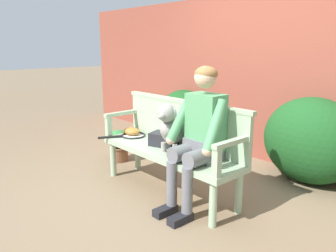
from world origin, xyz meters
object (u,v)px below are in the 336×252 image
(dog_on_bench, at_px, (172,127))
(baseball_glove, at_px, (132,131))
(tennis_racket, at_px, (131,136))
(person_seated, at_px, (199,133))
(garden_bench, at_px, (168,155))
(sports_bag, at_px, (164,139))
(potted_plant, at_px, (119,144))

(dog_on_bench, xyz_separation_m, baseball_glove, (-0.78, 0.06, -0.21))
(tennis_racket, bearing_deg, person_seated, -1.33)
(baseball_glove, bearing_deg, garden_bench, -11.89)
(person_seated, height_order, baseball_glove, person_seated)
(dog_on_bench, relative_size, tennis_racket, 0.87)
(garden_bench, height_order, dog_on_bench, dog_on_bench)
(tennis_racket, bearing_deg, sports_bag, 4.85)
(person_seated, relative_size, tennis_racket, 2.33)
(person_seated, relative_size, sports_bag, 4.79)
(sports_bag, bearing_deg, dog_on_bench, -16.12)
(tennis_racket, bearing_deg, potted_plant, 163.15)
(garden_bench, xyz_separation_m, tennis_racket, (-0.67, 0.01, 0.07))
(garden_bench, relative_size, tennis_racket, 2.96)
(dog_on_bench, height_order, tennis_racket, dog_on_bench)
(dog_on_bench, bearing_deg, baseball_glove, 175.84)
(garden_bench, height_order, sports_bag, sports_bag)
(garden_bench, relative_size, person_seated, 1.27)
(potted_plant, bearing_deg, dog_on_bench, -7.59)
(garden_bench, relative_size, potted_plant, 4.02)
(dog_on_bench, distance_m, tennis_racket, 0.77)
(person_seated, height_order, potted_plant, person_seated)
(dog_on_bench, xyz_separation_m, potted_plant, (-1.24, 0.17, -0.49))
(tennis_racket, bearing_deg, garden_bench, -1.28)
(garden_bench, distance_m, baseball_glove, 0.73)
(baseball_glove, height_order, potted_plant, baseball_glove)
(potted_plant, bearing_deg, sports_bag, -5.94)
(person_seated, distance_m, baseball_glove, 1.18)
(tennis_racket, relative_size, baseball_glove, 2.62)
(baseball_glove, bearing_deg, tennis_racket, -51.97)
(baseball_glove, height_order, sports_bag, sports_bag)
(person_seated, relative_size, dog_on_bench, 2.66)
(baseball_glove, bearing_deg, dog_on_bench, -11.22)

